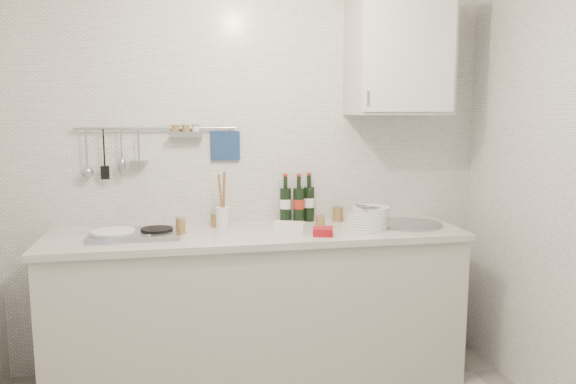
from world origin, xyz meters
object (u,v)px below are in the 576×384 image
at_px(utensil_crock, 223,214).
at_px(plate_stack_sink, 367,218).
at_px(plate_stack_hob, 111,235).
at_px(wine_bottles, 298,198).
at_px(wall_cabinet, 399,57).

bearing_deg(utensil_crock, plate_stack_sink, -11.69).
bearing_deg(plate_stack_hob, utensil_crock, 17.30).
bearing_deg(plate_stack_hob, wine_bottles, 14.06).
distance_m(plate_stack_hob, plate_stack_sink, 1.49).
xyz_separation_m(wall_cabinet, plate_stack_sink, (-0.23, -0.14, -0.97)).
xyz_separation_m(wall_cabinet, wine_bottles, (-0.61, 0.12, -0.87)).
distance_m(wall_cabinet, plate_stack_hob, 2.00).
height_order(plate_stack_hob, plate_stack_sink, plate_stack_sink).
height_order(plate_stack_hob, utensil_crock, utensil_crock).
bearing_deg(plate_stack_hob, wall_cabinet, 5.26).
distance_m(plate_stack_sink, wine_bottles, 0.47).
distance_m(wall_cabinet, utensil_crock, 1.45).
bearing_deg(wall_cabinet, plate_stack_hob, -174.74).
height_order(wall_cabinet, plate_stack_hob, wall_cabinet).
height_order(wall_cabinet, wine_bottles, wall_cabinet).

